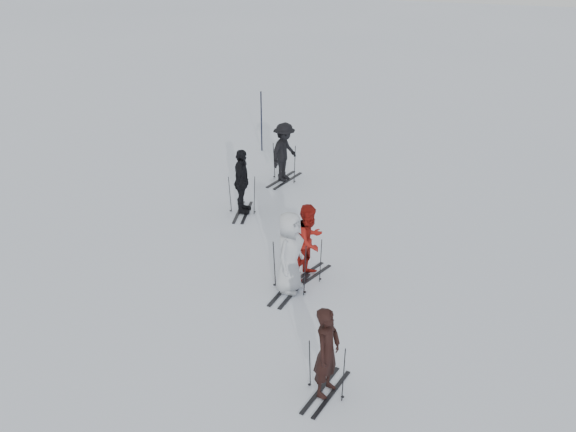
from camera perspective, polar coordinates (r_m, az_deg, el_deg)
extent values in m
plane|color=silver|center=(16.42, -1.17, -4.55)|extent=(120.00, 120.00, 0.00)
imported|color=black|center=(11.93, 3.48, -12.08)|extent=(0.54, 0.73, 1.81)
imported|color=maroon|center=(15.57, 1.90, -2.33)|extent=(0.97, 1.11, 1.91)
imported|color=#B5B9BF|center=(14.95, 0.13, -3.33)|extent=(0.72, 1.03, 2.00)
imported|color=black|center=(19.06, -4.13, 2.99)|extent=(0.72, 1.23, 1.97)
imported|color=black|center=(21.49, -0.34, 5.65)|extent=(0.98, 1.41, 1.99)
cylinder|color=black|center=(24.41, -2.38, 8.39)|extent=(0.06, 0.06, 2.30)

